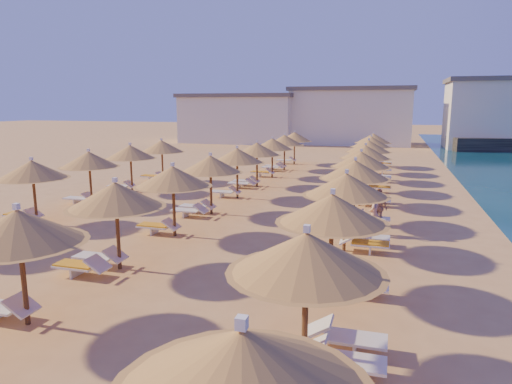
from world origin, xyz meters
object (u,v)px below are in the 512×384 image
(beachgoer_a, at_px, (374,214))
(beachgoer_b, at_px, (336,204))
(parasol_row_east, at_px, (355,171))
(beachgoer_c, at_px, (379,207))
(parasol_row_west, at_px, (211,165))

(beachgoer_a, bearing_deg, beachgoer_b, -128.37)
(parasol_row_east, relative_size, beachgoer_a, 23.58)
(beachgoer_c, bearing_deg, parasol_row_east, -125.52)
(parasol_row_west, height_order, beachgoer_a, parasol_row_west)
(parasol_row_east, height_order, beachgoer_c, parasol_row_east)
(parasol_row_west, height_order, beachgoer_b, parasol_row_west)
(beachgoer_c, xyz_separation_m, beachgoer_b, (-1.81, -0.01, -0.00))
(parasol_row_east, xyz_separation_m, beachgoer_c, (1.04, 0.16, -1.53))
(parasol_row_west, bearing_deg, beachgoer_b, 1.46)
(parasol_row_west, bearing_deg, parasol_row_east, 0.00)
(parasol_row_east, distance_m, beachgoer_b, 1.72)
(parasol_row_west, distance_m, beachgoer_a, 7.78)
(beachgoer_c, relative_size, beachgoer_b, 1.00)
(parasol_row_west, xyz_separation_m, beachgoer_a, (7.48, -1.54, -1.44))
(parasol_row_east, xyz_separation_m, parasol_row_west, (-6.56, 0.00, 0.00))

